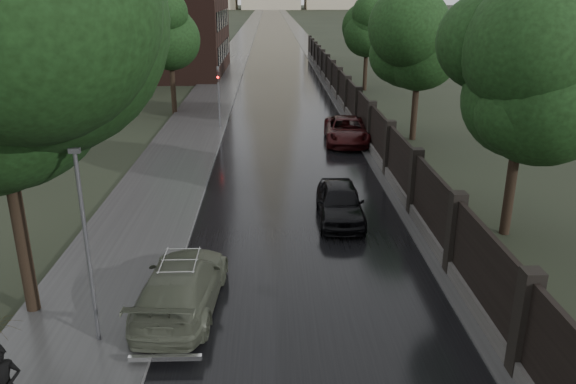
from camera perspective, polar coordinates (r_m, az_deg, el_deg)
The scene contains 14 objects.
ground at distance 13.58m, azimuth 3.15°, elevation -18.39°, with size 800.00×800.00×0.00m, color black.
road at distance 200.83m, azimuth -1.61°, elevation 17.24°, with size 8.00×420.00×0.02m, color black.
sidewalk_left at distance 200.88m, azimuth -3.40°, elevation 17.23°, with size 4.00×420.00×0.16m, color #2D2D2D.
verge_right at distance 200.93m, azimuth 0.03°, elevation 17.25°, with size 3.00×420.00×0.08m, color #2D2D2D.
fence_right at distance 43.66m, azimuth 5.71°, elevation 9.84°, with size 0.45×75.72×2.70m.
tree_left_far at distance 41.36m, azimuth -11.91°, elevation 14.91°, with size 4.25×4.25×7.39m.
tree_right_a at distance 20.80m, azimuth 22.74°, elevation 8.70°, with size 4.08×4.08×7.01m.
tree_right_b at distance 33.92m, azimuth 13.13°, elevation 13.37°, with size 4.08×4.08×7.01m.
tree_right_c at distance 51.48m, azimuth 8.03°, elevation 15.65°, with size 4.08×4.08×7.01m.
lamp_post at distance 14.10m, azimuth -19.72°, elevation -5.38°, with size 0.25×0.12×5.11m.
traffic_light at distance 36.28m, azimuth -7.06°, elevation 10.03°, with size 0.16×0.32×4.00m.
volga_sedan at distance 15.96m, azimuth -10.77°, elevation -9.30°, with size 2.05×5.03×1.46m, color #4E5342.
car_right_near at distance 21.71m, azimuth 5.29°, elevation -1.03°, with size 1.72×4.28×1.46m, color black.
car_right_far at distance 33.17m, azimuth 5.96°, elevation 6.24°, with size 2.44×5.30×1.47m, color black.
Camera 1 is at (-1.05, -10.65, 8.35)m, focal length 35.00 mm.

